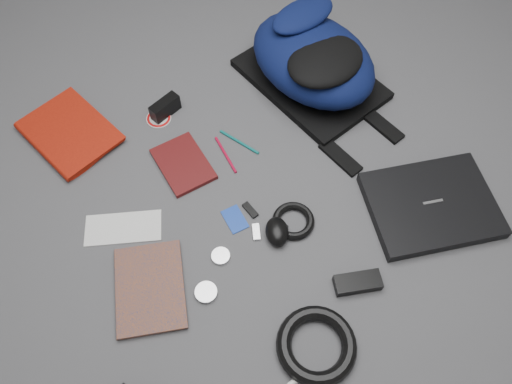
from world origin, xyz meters
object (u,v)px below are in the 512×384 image
mouse (277,232)px  laptop (431,205)px  dvd_case (183,164)px  compact_camera (165,108)px  backpack (313,59)px  textbook_red (40,153)px  power_brick (358,283)px  comic_book (116,294)px

mouse → laptop: bearing=4.5°
laptop → dvd_case: laptop is taller
compact_camera → mouse: 0.54m
dvd_case → compact_camera: compact_camera is taller
backpack → dvd_case: 0.51m
textbook_red → compact_camera: (0.39, -0.04, 0.01)m
power_brick → textbook_red: bearing=146.6°
textbook_red → comic_book: 0.51m
laptop → power_brick: laptop is taller
backpack → compact_camera: backpack is taller
laptop → comic_book: (-0.84, 0.20, -0.01)m
textbook_red → power_brick: size_ratio=2.39×
comic_book → power_brick: (0.54, -0.28, 0.01)m
power_brick → comic_book: bearing=173.2°
laptop → mouse: size_ratio=3.93×
backpack → compact_camera: size_ratio=4.96×
mouse → power_brick: size_ratio=0.73×
laptop → dvd_case: (-0.53, 0.47, -0.01)m
compact_camera → power_brick: size_ratio=0.83×
laptop → textbook_red: 1.12m
dvd_case → power_brick: power_brick is taller
laptop → textbook_red: bearing=159.0°
mouse → textbook_red: bearing=152.8°
mouse → backpack: bearing=71.2°
dvd_case → mouse: (0.12, -0.33, 0.02)m
dvd_case → mouse: bearing=-70.8°
backpack → mouse: backpack is taller
comic_book → compact_camera: (0.36, 0.47, 0.02)m
backpack → textbook_red: size_ratio=1.71×
mouse → power_brick: bearing=-41.4°
laptop → dvd_case: 0.71m
compact_camera → dvd_case: bearing=-117.7°
backpack → power_brick: size_ratio=4.10×
dvd_case → textbook_red: bearing=144.8°
textbook_red → mouse: 0.73m
power_brick → dvd_case: bearing=132.8°
comic_book → mouse: size_ratio=2.74×
mouse → power_brick: mouse is taller
dvd_case → compact_camera: size_ratio=1.89×
textbook_red → mouse: size_ratio=3.28×
compact_camera → mouse: compact_camera is taller
laptop → textbook_red: size_ratio=1.20×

